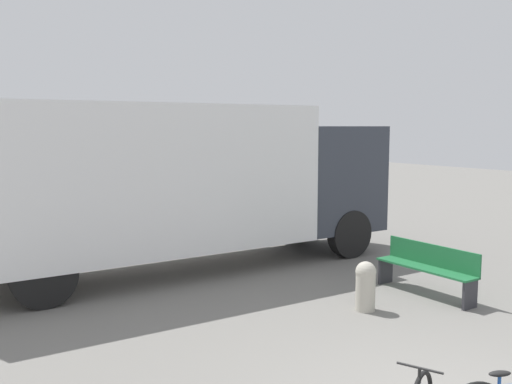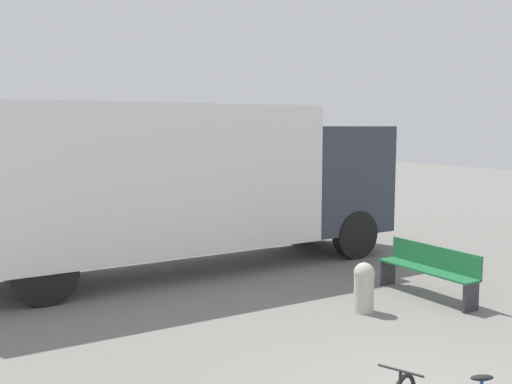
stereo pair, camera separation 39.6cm
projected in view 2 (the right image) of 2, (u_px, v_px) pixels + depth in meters
delivery_truck at (181, 179)px, 11.56m from camera, size 9.46×2.63×3.37m
park_bench at (430, 268)px, 9.88m from camera, size 0.43×1.95×0.89m
bollard_near_bench at (364, 285)px, 9.07m from camera, size 0.33×0.33×0.80m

